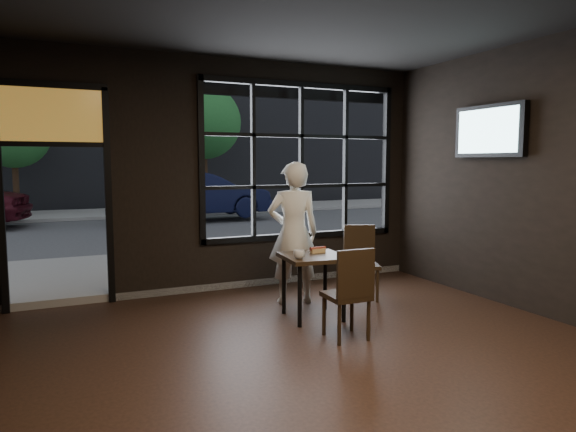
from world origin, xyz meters
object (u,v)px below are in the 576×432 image
chair_near (346,293)px  man (293,233)px  cafe_table (313,286)px  navy_car (199,195)px

chair_near → man: 1.49m
cafe_table → navy_car: navy_car is taller
navy_car → cafe_table: bearing=170.5°
man → cafe_table: bearing=99.0°
chair_near → navy_car: bearing=-95.6°
chair_near → navy_car: (1.30, 10.83, 0.33)m
cafe_table → chair_near: 0.75m
cafe_table → man: bearing=89.5°
cafe_table → chair_near: (-0.01, -0.74, 0.10)m
man → chair_near: bearing=101.6°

